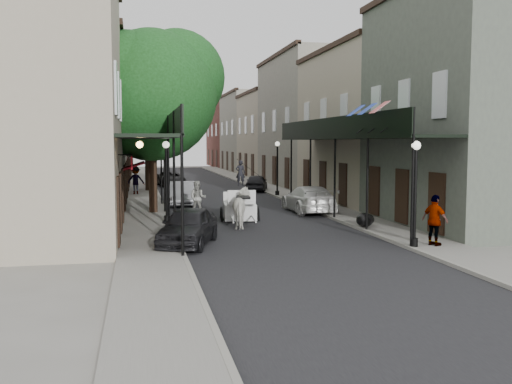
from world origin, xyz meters
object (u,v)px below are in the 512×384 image
tree_far (152,115)px  carriage (239,196)px  lamppost_right_far (277,167)px  car_left_mid (183,194)px  tree_near (159,90)px  car_right_near (308,199)px  pedestrian_walking (198,198)px  lamppost_left (166,180)px  lamppost_right_near (415,192)px  car_left_near (188,226)px  pedestrian_sidewalk_right (435,220)px  horse (243,208)px  car_left_far (170,179)px  pedestrian_sidewalk_left (136,180)px  car_right_far (256,183)px

tree_far → carriage: size_ratio=2.90×
lamppost_right_far → car_left_mid: 8.05m
tree_near → car_right_near: bearing=-8.6°
lamppost_right_far → pedestrian_walking: (-6.44, -8.78, -1.16)m
lamppost_left → lamppost_right_near: bearing=-44.3°
tree_far → car_left_near: tree_far is taller
lamppost_right_near → pedestrian_sidewalk_right: (0.79, 0.00, -1.02)m
car_left_near → horse: bearing=72.8°
car_left_mid → car_left_far: car_left_mid is taller
pedestrian_sidewalk_left → car_left_near: pedestrian_sidewalk_left is taller
carriage → pedestrian_sidewalk_left: 14.71m
pedestrian_sidewalk_left → pedestrian_sidewalk_right: bearing=118.1°
tree_near → carriage: tree_near is taller
horse → car_right_far: bearing=-97.3°
lamppost_right_far → car_right_near: 9.11m
horse → pedestrian_sidewalk_left: pedestrian_sidewalk_left is taller
tree_near → car_right_far: bearing=58.1°
tree_near → pedestrian_sidewalk_left: tree_near is taller
car_left_mid → car_right_far: (6.35, 8.68, -0.05)m
car_right_near → carriage: bearing=25.0°
tree_far → car_left_near: bearing=-88.4°
tree_far → lamppost_right_far: tree_far is taller
lamppost_right_far → horse: 14.54m
horse → car_left_mid: size_ratio=0.49×
lamppost_right_near → carriage: bearing=116.9°
lamppost_right_near → lamppost_left: (-8.20, 8.00, 0.00)m
lamppost_left → car_left_mid: bearing=80.4°
carriage → pedestrian_sidewalk_right: bearing=-53.0°
horse → car_left_far: horse is taller
lamppost_right_far → car_right_far: 4.91m
car_left_near → car_left_far: (1.00, 28.91, -0.07)m
tree_far → car_right_near: (7.85, -15.18, -5.11)m
lamppost_left → pedestrian_walking: (1.76, 3.22, -1.16)m
lamppost_right_near → tree_near: bearing=124.3°
tree_far → lamppost_right_near: (8.35, -26.18, -3.79)m
horse → pedestrian_walking: 5.07m
pedestrian_sidewalk_right → car_right_near: size_ratio=0.36×
tree_far → pedestrian_sidewalk_right: 28.14m
car_left_mid → car_right_far: size_ratio=1.11×
car_left_near → car_left_far: size_ratio=0.90×
lamppost_right_near → car_right_far: 24.73m
lamppost_right_near → lamppost_right_far: (0.00, 20.00, 0.00)m
car_left_far → pedestrian_walking: bearing=-94.2°
lamppost_right_near → lamppost_right_far: bearing=90.0°
pedestrian_walking → lamppost_left: bearing=-102.7°
pedestrian_walking → car_left_far: size_ratio=0.39×
lamppost_right_far → car_left_near: (-7.70, -17.48, -1.34)m
tree_far → car_left_far: (1.65, 5.25, -5.20)m
lamppost_left → car_right_far: lamppost_left is taller
pedestrian_walking → car_left_near: pedestrian_walking is taller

